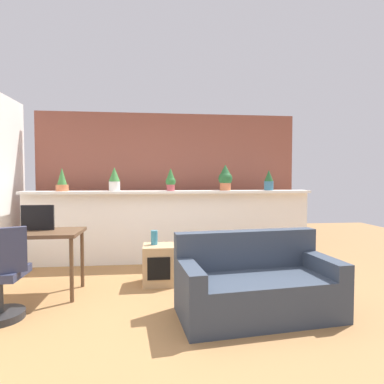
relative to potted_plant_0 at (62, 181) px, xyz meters
name	(u,v)px	position (x,y,z in m)	size (l,w,h in m)	color
ground_plane	(179,315)	(1.67, -1.98, -1.32)	(12.00, 12.00, 0.00)	#9E7042
divider_wall	(171,228)	(1.67, 0.02, -0.76)	(4.53, 0.16, 1.12)	white
plant_shelf	(171,192)	(1.67, -0.02, -0.18)	(4.53, 0.35, 0.04)	white
brick_wall_behind	(169,184)	(1.67, 0.62, -0.07)	(4.53, 0.10, 2.50)	brown
potted_plant_0	(62,181)	(0.00, 0.00, 0.00)	(0.19, 0.19, 0.36)	#C66B42
potted_plant_1	(114,179)	(0.79, 0.00, 0.03)	(0.18, 0.18, 0.37)	silver
potted_plant_2	(171,180)	(1.67, -0.06, 0.02)	(0.16, 0.16, 0.36)	#B7474C
potted_plant_3	(225,177)	(2.56, 0.01, 0.05)	(0.23, 0.23, 0.42)	#C66B42
potted_plant_4	(269,180)	(3.28, -0.02, 0.01)	(0.15, 0.15, 0.33)	#386B84
desk	(32,239)	(0.02, -1.27, -0.66)	(1.10, 0.60, 0.75)	brown
tv_monitor	(38,218)	(0.06, -1.19, -0.42)	(0.37, 0.04, 0.30)	black
office_chair	(0,281)	(-0.03, -1.94, -0.93)	(0.52, 0.52, 0.91)	#262628
side_cube_shelf	(159,264)	(1.47, -1.01, -1.07)	(0.40, 0.41, 0.50)	tan
vase_on_shelf	(154,238)	(1.41, -0.96, -0.73)	(0.09, 0.09, 0.18)	teal
couch	(256,286)	(2.44, -2.04, -1.04)	(1.64, 0.93, 0.80)	#333D4C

